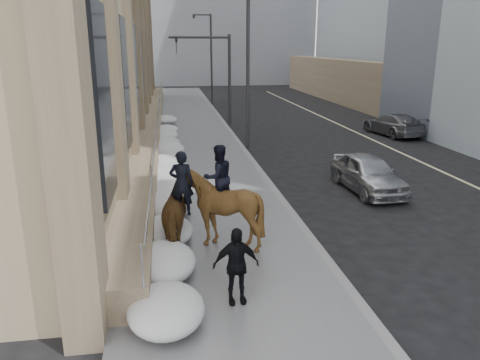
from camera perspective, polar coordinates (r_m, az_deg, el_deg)
The scene contains 14 objects.
ground at distance 11.45m, azimuth -1.77°, elevation -11.50°, with size 140.00×140.00×0.00m, color black.
sidewalk at distance 20.78m, azimuth -5.13°, elevation 1.43°, with size 5.00×80.00×0.12m, color #59595C.
curb at distance 21.10m, azimuth 1.98°, elevation 1.71°, with size 0.24×80.00×0.12m, color slate.
lane_line at distance 23.83m, azimuth 20.97°, elevation 2.18°, with size 0.15×70.00×0.01m, color #BFB78C.
bg_building_far at distance 82.35m, azimuth -12.74°, elevation 19.02°, with size 24.00×12.00×20.00m, color gray.
streetlight_mid at distance 24.40m, azimuth 0.59°, elevation 14.41°, with size 1.71×0.24×8.00m.
streetlight_far at distance 44.26m, azimuth -3.74°, elevation 15.15°, with size 1.71×0.24×8.00m.
traffic_signal at distance 32.27m, azimuth -2.97°, elevation 13.78°, with size 4.10×0.22×6.00m.
snow_bank at distance 18.82m, azimuth -9.11°, elevation 1.02°, with size 1.70×18.10×0.76m.
mounted_horse_left at distance 12.32m, azimuth -7.10°, elevation -3.82°, with size 1.14×2.27×2.60m.
mounted_horse_right at distance 12.33m, azimuth -2.60°, elevation -2.91°, with size 2.33×2.46×2.74m.
pedestrian at distance 9.77m, azimuth -0.51°, elevation -10.39°, with size 0.97×0.40×1.65m, color black.
car_silver at distance 18.16m, azimuth 15.32°, elevation 0.84°, with size 1.65×4.11×1.40m, color #A2A5AA.
car_grey at distance 30.14m, azimuth 18.17°, elevation 6.47°, with size 1.88×4.62×1.34m, color #595B61.
Camera 1 is at (-1.19, -10.07, 5.31)m, focal length 35.00 mm.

